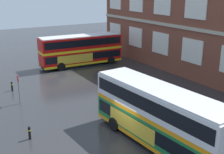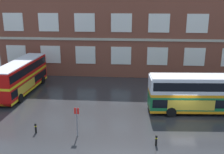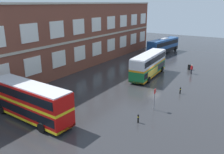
% 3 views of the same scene
% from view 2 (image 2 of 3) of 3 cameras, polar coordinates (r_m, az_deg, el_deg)
% --- Properties ---
extents(ground_plane, '(120.00, 120.00, 0.00)m').
position_cam_2_polar(ground_plane, '(31.03, 14.23, -6.77)').
color(ground_plane, '#2B2B2D').
extents(brick_terminal_building, '(54.04, 8.19, 12.45)m').
position_cam_2_polar(brick_terminal_building, '(44.88, 12.72, 8.65)').
color(brick_terminal_building, brown).
rests_on(brick_terminal_building, ground).
extents(double_decker_near, '(3.27, 11.11, 4.07)m').
position_cam_2_polar(double_decker_near, '(36.67, -18.49, 0.11)').
color(double_decker_near, red).
rests_on(double_decker_near, ground).
extents(double_decker_middle, '(11.14, 3.37, 4.07)m').
position_cam_2_polar(double_decker_middle, '(30.35, 18.19, -3.29)').
color(double_decker_middle, '#197038').
rests_on(double_decker_middle, ground).
extents(bus_stand_flag, '(0.44, 0.10, 2.70)m').
position_cam_2_polar(bus_stand_flag, '(24.49, -7.36, -8.74)').
color(bus_stand_flag, slate).
rests_on(bus_stand_flag, ground).
extents(safety_bollard_west, '(0.19, 0.19, 0.95)m').
position_cam_2_polar(safety_bollard_west, '(26.21, -15.70, -10.26)').
color(safety_bollard_west, black).
rests_on(safety_bollard_west, ground).
extents(safety_bollard_east, '(0.19, 0.19, 0.95)m').
position_cam_2_polar(safety_bollard_east, '(23.66, 9.25, -12.93)').
color(safety_bollard_east, black).
rests_on(safety_bollard_east, ground).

